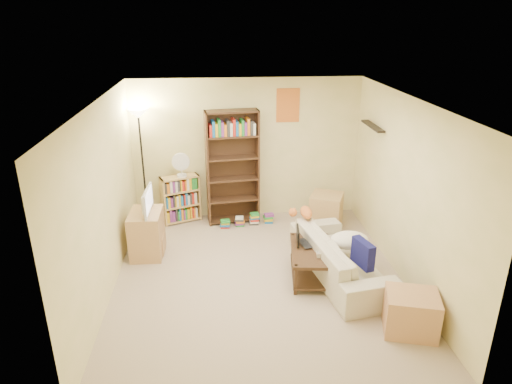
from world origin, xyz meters
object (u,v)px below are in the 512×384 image
Objects in this scene: laptop at (308,243)px; tv_stand at (147,233)px; side_table at (326,211)px; tall_bookshelf at (233,165)px; desk_fan at (181,164)px; short_bookshelf at (181,199)px; end_cabinet at (411,313)px; floor_lamp at (140,133)px; sofa at (340,257)px; television at (144,201)px; tabby_cat at (304,212)px; mug at (319,255)px; coffee_table at (311,259)px.

tv_stand is at bearing 59.59° from laptop.
tv_stand is 1.18× the size of side_table.
tall_bookshelf reaches higher than desk_fan.
end_cabinet is at bearing -70.74° from short_bookshelf.
floor_lamp is 3.44m from side_table.
floor_lamp reaches higher than tv_stand.
laptop is (-0.45, 0.13, 0.16)m from sofa.
tv_stand is at bearing -113.41° from desk_fan.
end_cabinet is at bearing -121.72° from television.
television is at bearing 146.68° from end_cabinet.
television is at bearing 62.57° from sofa.
tall_bookshelf is (-1.02, 1.25, 0.38)m from tabby_cat.
desk_fan reaches higher than side_table.
tabby_cat is 0.80× the size of end_cabinet.
sofa is 0.91m from tabby_cat.
tabby_cat is 2.38m from short_bookshelf.
desk_fan is at bearing 130.34° from mug.
laptop reaches higher than coffee_table.
side_table is (2.98, 0.73, -0.05)m from tv_stand.
tabby_cat is (-0.40, 0.73, 0.38)m from sofa.
tall_bookshelf is 0.98× the size of floor_lamp.
tabby_cat is 2.34m from desk_fan.
mug is (0.07, -0.39, 0.03)m from laptop.
short_bookshelf reaches higher than end_cabinet.
tv_stand reaches higher than sofa.
short_bookshelf is 2.58m from side_table.
desk_fan is at bearing 170.10° from tall_bookshelf.
floor_lamp is at bearing 39.62° from laptop.
laptop is 0.81× the size of desk_fan.
floor_lamp reaches higher than short_bookshelf.
sofa is 2.93m from tv_stand.
mug is at bearing 178.23° from laptop.
mug is (0.05, -0.24, 0.19)m from coffee_table.
tall_bookshelf is at bearing 25.77° from sofa.
tall_bookshelf reaches higher than tv_stand.
coffee_table is 1.73m from side_table.
floor_lamp is at bearing 9.12° from television.
tv_stand is at bearing 154.94° from mug.
sofa reaches higher than side_table.
coffee_table is 1.63× the size of television.
floor_lamp is at bearing 152.35° from tabby_cat.
television is at bearing 154.94° from mug.
laptop is 0.17× the size of floor_lamp.
laptop is at bearing -45.49° from desk_fan.
sofa is at bearing -34.99° from floor_lamp.
tall_bookshelf is 3.87m from end_cabinet.
side_table is (0.18, 1.61, -0.00)m from sofa.
floor_lamp is at bearing 45.09° from sofa.
tall_bookshelf is at bearing 40.00° from tv_stand.
side_table is 1.01× the size of end_cabinet.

